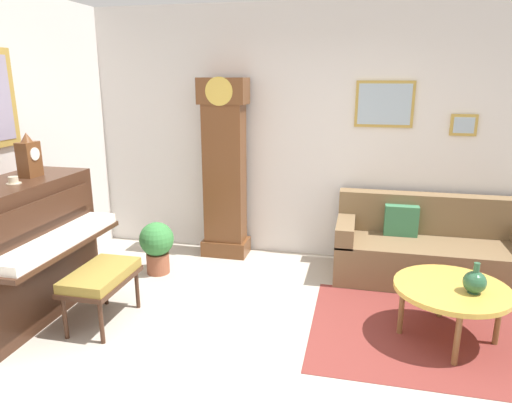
# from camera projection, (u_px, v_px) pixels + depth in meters

# --- Properties ---
(ground_plane) EXTENTS (6.40, 6.00, 0.10)m
(ground_plane) POSITION_uv_depth(u_px,v_px,m) (269.00, 378.00, 3.30)
(ground_plane) COLOR #B2A899
(wall_back) EXTENTS (5.30, 0.13, 2.80)m
(wall_back) POSITION_uv_depth(u_px,v_px,m) (313.00, 135.00, 5.16)
(wall_back) COLOR silver
(wall_back) RESTS_ON ground_plane
(area_rug) EXTENTS (2.10, 1.50, 0.01)m
(area_rug) POSITION_uv_depth(u_px,v_px,m) (442.00, 335.00, 3.74)
(area_rug) COLOR maroon
(area_rug) RESTS_ON ground_plane
(piano) EXTENTS (0.87, 1.44, 1.19)m
(piano) POSITION_uv_depth(u_px,v_px,m) (19.00, 251.00, 3.90)
(piano) COLOR #3D2316
(piano) RESTS_ON ground_plane
(piano_bench) EXTENTS (0.42, 0.70, 0.48)m
(piano_bench) POSITION_uv_depth(u_px,v_px,m) (101.00, 278.00, 3.85)
(piano_bench) COLOR #3D2316
(piano_bench) RESTS_ON ground_plane
(grandfather_clock) EXTENTS (0.52, 0.34, 2.03)m
(grandfather_clock) POSITION_uv_depth(u_px,v_px,m) (225.00, 174.00, 5.24)
(grandfather_clock) COLOR brown
(grandfather_clock) RESTS_ON ground_plane
(couch) EXTENTS (1.90, 0.80, 0.84)m
(couch) POSITION_uv_depth(u_px,v_px,m) (429.00, 250.00, 4.75)
(couch) COLOR brown
(couch) RESTS_ON ground_plane
(coffee_table) EXTENTS (0.88, 0.88, 0.46)m
(coffee_table) POSITION_uv_depth(u_px,v_px,m) (452.00, 290.00, 3.59)
(coffee_table) COLOR gold
(coffee_table) RESTS_ON ground_plane
(mantel_clock) EXTENTS (0.13, 0.18, 0.38)m
(mantel_clock) POSITION_uv_depth(u_px,v_px,m) (29.00, 157.00, 3.95)
(mantel_clock) COLOR brown
(mantel_clock) RESTS_ON piano
(teacup) EXTENTS (0.12, 0.12, 0.06)m
(teacup) POSITION_uv_depth(u_px,v_px,m) (13.00, 181.00, 3.72)
(teacup) COLOR beige
(teacup) RESTS_ON piano
(green_jug) EXTENTS (0.17, 0.17, 0.24)m
(green_jug) POSITION_uv_depth(u_px,v_px,m) (475.00, 282.00, 3.46)
(green_jug) COLOR #234C33
(green_jug) RESTS_ON coffee_table
(potted_plant) EXTENTS (0.36, 0.36, 0.56)m
(potted_plant) POSITION_uv_depth(u_px,v_px,m) (157.00, 244.00, 4.87)
(potted_plant) COLOR #935138
(potted_plant) RESTS_ON ground_plane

